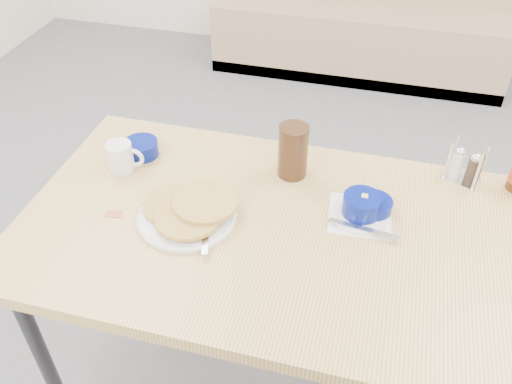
% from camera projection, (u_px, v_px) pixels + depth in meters
% --- Properties ---
extents(booth_bench, '(1.90, 0.56, 1.22)m').
position_uv_depth(booth_bench, '(362.00, 17.00, 3.60)').
color(booth_bench, tan).
rests_on(booth_bench, ground).
extents(dining_table, '(1.40, 0.80, 0.76)m').
position_uv_depth(dining_table, '(276.00, 243.00, 1.50)').
color(dining_table, '#DCB365').
rests_on(dining_table, ground).
extents(pancake_plate, '(0.27, 0.27, 0.05)m').
position_uv_depth(pancake_plate, '(188.00, 212.00, 1.47)').
color(pancake_plate, white).
rests_on(pancake_plate, dining_table).
extents(coffee_mug, '(0.11, 0.08, 0.09)m').
position_uv_depth(coffee_mug, '(121.00, 156.00, 1.63)').
color(coffee_mug, white).
rests_on(coffee_mug, dining_table).
extents(grits_setting, '(0.20, 0.18, 0.07)m').
position_uv_depth(grits_setting, '(361.00, 208.00, 1.47)').
color(grits_setting, white).
rests_on(grits_setting, dining_table).
extents(creamer_bowl, '(0.11, 0.11, 0.05)m').
position_uv_depth(creamer_bowl, '(141.00, 148.00, 1.70)').
color(creamer_bowl, navy).
rests_on(creamer_bowl, dining_table).
extents(butter_bowl, '(0.10, 0.10, 0.05)m').
position_uv_depth(butter_bowl, '(374.00, 207.00, 1.49)').
color(butter_bowl, navy).
rests_on(butter_bowl, dining_table).
extents(amber_tumbler, '(0.10, 0.10, 0.17)m').
position_uv_depth(amber_tumbler, '(293.00, 151.00, 1.58)').
color(amber_tumbler, '#372111').
rests_on(amber_tumbler, dining_table).
extents(condiment_caddy, '(0.12, 0.10, 0.13)m').
position_uv_depth(condiment_caddy, '(464.00, 168.00, 1.59)').
color(condiment_caddy, silver).
rests_on(condiment_caddy, dining_table).
extents(sugar_wrapper, '(0.05, 0.04, 0.00)m').
position_uv_depth(sugar_wrapper, '(114.00, 214.00, 1.50)').
color(sugar_wrapper, '#CF5B45').
rests_on(sugar_wrapper, dining_table).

